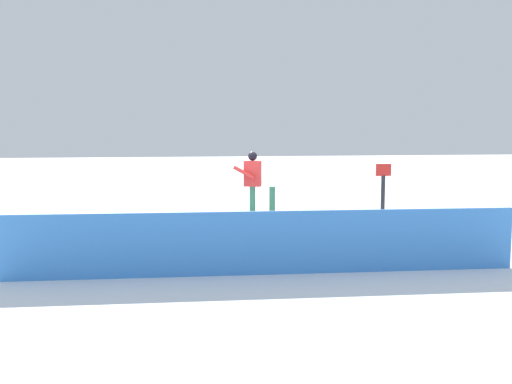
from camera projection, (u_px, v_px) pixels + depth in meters
name	position (u px, v px, depth m)	size (l,w,h in m)	color
ground_plane	(232.00, 238.00, 12.70)	(120.00, 120.00, 0.00)	white
grind_box	(232.00, 228.00, 12.67)	(5.51, 1.21, 0.54)	red
snowboarder	(255.00, 181.00, 12.67)	(1.52, 0.81, 1.53)	#3A8450
safety_fence	(266.00, 243.00, 9.21)	(9.04, 0.06, 1.12)	#3C82DB
trail_marker	(383.00, 197.00, 13.11)	(0.40, 0.10, 1.76)	#262628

